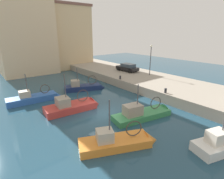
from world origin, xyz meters
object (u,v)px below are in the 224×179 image
Objects in this scene: fishing_boat_navy at (85,89)px; mooring_bollard_south at (166,91)px; fishing_boat_orange at (120,144)px; fishing_boat_blue at (36,100)px; fishing_boat_red at (74,109)px; parked_car_black at (127,67)px; quay_streetlamp at (151,55)px; fishing_boat_green at (145,116)px; mooring_bollard_mid at (120,77)px.

mooring_bollard_south is (4.89, -10.14, 1.35)m from fishing_boat_navy.
fishing_boat_blue is at bearing 99.50° from fishing_boat_orange.
fishing_boat_red is 10.56m from mooring_bollard_south.
parked_car_black is 5.20m from quay_streetlamp.
fishing_boat_navy is at bearing 115.77° from mooring_bollard_south.
parked_car_black is (14.47, 14.66, 1.79)m from fishing_boat_orange.
fishing_boat_green is 15.95m from parked_car_black.
parked_car_black is at bearing 45.38° from fishing_boat_orange.
fishing_boat_orange is at bearing -146.25° from quay_streetlamp.
fishing_boat_orange is at bearing -80.50° from fishing_boat_blue.
quay_streetlamp is (10.34, 8.21, 4.30)m from fishing_boat_green.
mooring_bollard_south is at bearing -64.23° from fishing_boat_navy.
fishing_boat_orange reaches higher than fishing_boat_green.
fishing_boat_green is 12.49× the size of mooring_bollard_south.
mooring_bollard_mid is (11.80, -1.98, 1.38)m from fishing_boat_blue.
mooring_bollard_south is 8.00m from mooring_bollard_mid.
mooring_bollard_south is at bearing -128.34° from quay_streetlamp.
mooring_bollard_south is at bearing -90.00° from mooring_bollard_mid.
mooring_bollard_south is at bearing -27.24° from fishing_boat_red.
parked_car_black is at bearing 36.62° from mooring_bollard_mid.
mooring_bollard_mid is 0.11× the size of quay_streetlamp.
fishing_boat_orange is 14.02m from fishing_boat_navy.
fishing_boat_navy reaches higher than parked_car_black.
quay_streetlamp is (15.27, 10.20, 4.35)m from fishing_boat_orange.
mooring_bollard_south is (11.80, -9.98, 1.38)m from fishing_boat_blue.
fishing_boat_blue reaches higher than mooring_bollard_south.
fishing_boat_red is 15.75m from quay_streetlamp.
fishing_boat_red is 9.94m from mooring_bollard_mid.
fishing_boat_red is at bearing 87.75° from fishing_boat_orange.
quay_streetlamp reaches higher than parked_car_black.
fishing_boat_red is 1.28× the size of quay_streetlamp.
fishing_boat_navy is 11.34m from mooring_bollard_south.
mooring_bollard_south and mooring_bollard_mid have the same top height.
fishing_boat_blue is 1.34× the size of quay_streetlamp.
fishing_boat_red reaches higher than fishing_boat_orange.
fishing_boat_green is 12.49× the size of mooring_bollard_mid.
fishing_boat_blue is (-6.91, -0.16, -0.03)m from fishing_boat_navy.
fishing_boat_blue is 1.50× the size of parked_car_black.
fishing_boat_blue is at bearing -174.43° from parked_car_black.
fishing_boat_navy is at bearing -171.45° from parked_car_black.
fishing_boat_green is 1.42× the size of quay_streetlamp.
mooring_bollard_south is at bearing 12.82° from fishing_boat_green.
fishing_boat_red reaches higher than fishing_boat_green.
parked_car_black is 6.05m from mooring_bollard_mid.
fishing_boat_green is at bearing -57.22° from fishing_boat_blue.
fishing_boat_red is (-4.62, 5.86, -0.02)m from fishing_boat_green.
fishing_boat_blue is 11.73× the size of mooring_bollard_south.
parked_car_black is at bearing 53.03° from fishing_boat_green.
fishing_boat_green is 1.11× the size of fishing_boat_red.
fishing_boat_blue reaches higher than fishing_boat_navy.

